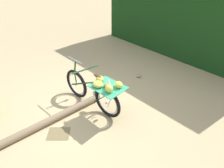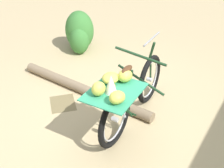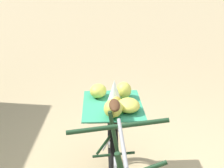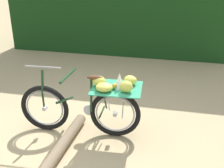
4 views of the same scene
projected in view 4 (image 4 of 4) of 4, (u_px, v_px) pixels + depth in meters
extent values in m
plane|color=tan|center=(84.00, 138.00, 4.35)|extent=(60.00, 60.00, 0.00)
torus|color=black|center=(45.00, 108.00, 4.40)|extent=(0.57, 0.56, 0.73)
torus|color=#B7B7BC|center=(45.00, 108.00, 4.40)|extent=(0.42, 0.41, 0.57)
cylinder|color=#B7B7BC|center=(45.00, 108.00, 4.40)|extent=(0.10, 0.10, 0.06)
torus|color=black|center=(115.00, 114.00, 4.25)|extent=(0.57, 0.56, 0.73)
torus|color=#B7B7BC|center=(115.00, 114.00, 4.25)|extent=(0.42, 0.41, 0.57)
cylinder|color=#B7B7BC|center=(115.00, 114.00, 4.25)|extent=(0.10, 0.10, 0.06)
cylinder|color=#19381E|center=(65.00, 100.00, 4.28)|extent=(0.51, 0.53, 0.30)
cylinder|color=#19381E|center=(68.00, 75.00, 4.11)|extent=(0.52, 0.54, 0.11)
cylinder|color=#19381E|center=(91.00, 95.00, 4.18)|extent=(0.10, 0.11, 0.49)
cylinder|color=#19381E|center=(102.00, 112.00, 4.27)|extent=(0.28, 0.29, 0.05)
cylinder|color=#19381E|center=(105.00, 99.00, 4.17)|extent=(0.24, 0.25, 0.47)
cylinder|color=#19381E|center=(43.00, 99.00, 4.34)|extent=(0.05, 0.05, 0.30)
cylinder|color=#19381E|center=(42.00, 81.00, 4.21)|extent=(0.09, 0.09, 0.30)
cylinder|color=gray|center=(43.00, 67.00, 4.12)|extent=(0.39, 0.38, 0.02)
ellipsoid|color=#4C2D19|center=(95.00, 78.00, 4.06)|extent=(0.22, 0.22, 0.06)
cylinder|color=#B7B7BC|center=(89.00, 110.00, 4.29)|extent=(0.13, 0.13, 0.16)
cylinder|color=#B7B7BC|center=(108.00, 102.00, 4.18)|extent=(0.15, 0.16, 0.39)
cylinder|color=#B7B7BC|center=(123.00, 103.00, 4.15)|extent=(0.18, 0.19, 0.39)
cube|color=brown|center=(117.00, 89.00, 4.08)|extent=(0.74, 0.73, 0.02)
cube|color=#33936B|center=(117.00, 88.00, 4.07)|extent=(0.86, 0.86, 0.01)
ellipsoid|color=#CCC64C|center=(99.00, 81.00, 4.08)|extent=(0.23, 0.24, 0.15)
ellipsoid|color=#CCC64C|center=(104.00, 87.00, 3.95)|extent=(0.30, 0.30, 0.11)
ellipsoid|color=#CCC64C|center=(130.00, 80.00, 4.13)|extent=(0.23, 0.24, 0.13)
ellipsoid|color=#CCC64C|center=(126.00, 87.00, 3.91)|extent=(0.22, 0.22, 0.16)
sphere|color=#B29333|center=(115.00, 86.00, 4.02)|extent=(0.08, 0.08, 0.08)
cone|color=white|center=(119.00, 81.00, 4.00)|extent=(0.20, 0.20, 0.22)
ellipsoid|color=gray|center=(104.00, 82.00, 6.03)|extent=(0.15, 0.13, 0.09)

